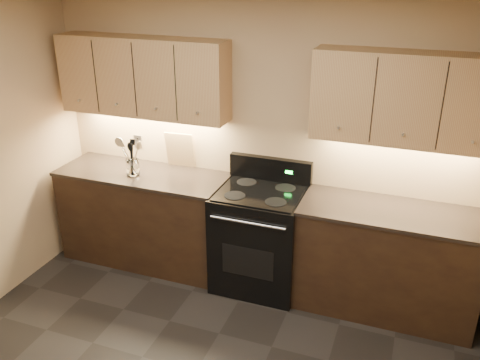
% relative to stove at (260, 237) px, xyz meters
% --- Properties ---
extents(ceiling, '(4.00, 4.00, 0.00)m').
position_rel_stove_xyz_m(ceiling, '(-0.08, -1.68, 2.12)').
color(ceiling, silver).
rests_on(ceiling, wall_back).
extents(wall_back, '(4.00, 0.04, 2.60)m').
position_rel_stove_xyz_m(wall_back, '(-0.08, 0.32, 0.82)').
color(wall_back, tan).
rests_on(wall_back, ground).
extents(counter_left, '(1.62, 0.62, 0.93)m').
position_rel_stove_xyz_m(counter_left, '(-1.18, 0.02, -0.01)').
color(counter_left, black).
rests_on(counter_left, ground).
extents(counter_right, '(1.46, 0.62, 0.93)m').
position_rel_stove_xyz_m(counter_right, '(1.10, 0.02, -0.01)').
color(counter_right, black).
rests_on(counter_right, ground).
extents(stove, '(0.76, 0.68, 1.14)m').
position_rel_stove_xyz_m(stove, '(0.00, 0.00, 0.00)').
color(stove, black).
rests_on(stove, ground).
extents(upper_cab_left, '(1.60, 0.30, 0.70)m').
position_rel_stove_xyz_m(upper_cab_left, '(-1.18, 0.17, 1.32)').
color(upper_cab_left, tan).
rests_on(upper_cab_left, wall_back).
extents(upper_cab_right, '(1.44, 0.30, 0.70)m').
position_rel_stove_xyz_m(upper_cab_right, '(1.10, 0.17, 1.32)').
color(upper_cab_right, tan).
rests_on(upper_cab_right, wall_back).
extents(outlet_plate, '(0.08, 0.01, 0.12)m').
position_rel_stove_xyz_m(outlet_plate, '(-1.38, 0.31, 0.64)').
color(outlet_plate, '#B2B5BA').
rests_on(outlet_plate, wall_back).
extents(utensil_crock, '(0.13, 0.13, 0.15)m').
position_rel_stove_xyz_m(utensil_crock, '(-1.23, -0.05, 0.52)').
color(utensil_crock, white).
rests_on(utensil_crock, counter_left).
extents(cutting_board, '(0.28, 0.11, 0.35)m').
position_rel_stove_xyz_m(cutting_board, '(-0.90, 0.28, 0.62)').
color(cutting_board, tan).
rests_on(cutting_board, counter_left).
extents(wooden_spoon, '(0.15, 0.14, 0.32)m').
position_rel_stove_xyz_m(wooden_spoon, '(-1.25, -0.07, 0.62)').
color(wooden_spoon, tan).
rests_on(wooden_spoon, utensil_crock).
extents(black_spoon, '(0.08, 0.10, 0.31)m').
position_rel_stove_xyz_m(black_spoon, '(-1.24, -0.04, 0.62)').
color(black_spoon, black).
rests_on(black_spoon, utensil_crock).
extents(black_turner, '(0.12, 0.13, 0.35)m').
position_rel_stove_xyz_m(black_turner, '(-1.22, -0.08, 0.64)').
color(black_turner, black).
rests_on(black_turner, utensil_crock).
extents(steel_spatula, '(0.20, 0.14, 0.36)m').
position_rel_stove_xyz_m(steel_spatula, '(-1.20, -0.05, 0.64)').
color(steel_spatula, silver).
rests_on(steel_spatula, utensil_crock).
extents(steel_skimmer, '(0.23, 0.09, 0.36)m').
position_rel_stove_xyz_m(steel_skimmer, '(-1.20, -0.07, 0.64)').
color(steel_skimmer, silver).
rests_on(steel_skimmer, utensil_crock).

